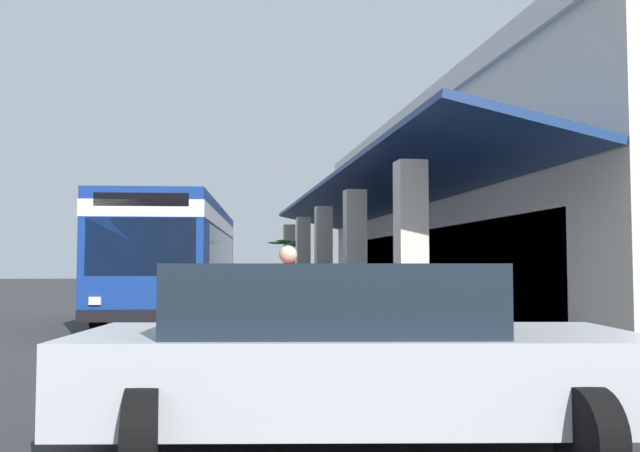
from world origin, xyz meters
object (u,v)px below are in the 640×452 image
transit_bus (177,252)px  parked_sedan_silver (350,354)px  potted_palm (289,283)px  pedestrian (288,304)px

transit_bus → parked_sedan_silver: bearing=7.9°
potted_palm → parked_sedan_silver: bearing=-5.3°
transit_bus → pedestrian: transit_bus is taller
parked_sedan_silver → potted_palm: bearing=174.7°
transit_bus → pedestrian: 11.58m
pedestrian → potted_palm: bearing=173.5°
parked_sedan_silver → pedestrian: bearing=-177.6°
transit_bus → parked_sedan_silver: transit_bus is taller
transit_bus → pedestrian: size_ratio=6.64×
transit_bus → parked_sedan_silver: size_ratio=2.47×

